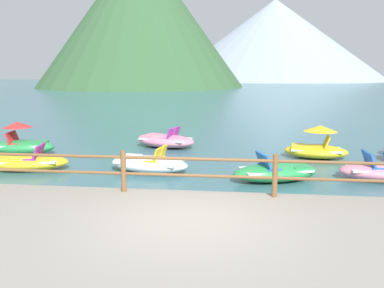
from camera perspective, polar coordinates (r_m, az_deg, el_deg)
ground_plane at (r=47.00m, az=5.60°, el=6.65°), size 200.00×200.00×0.00m
dock_railing at (r=8.75m, az=0.81°, el=-3.71°), size 23.92×0.12×0.95m
pedal_boat_0 at (r=12.47m, az=-6.32°, el=-2.83°), size 2.74×1.71×0.83m
pedal_boat_1 at (r=12.69m, az=25.78°, el=-3.56°), size 2.37×1.22×0.84m
pedal_boat_2 at (r=13.67m, az=-22.84°, el=-2.42°), size 2.75×1.61×0.83m
pedal_boat_3 at (r=16.40m, az=-3.89°, el=0.52°), size 2.86×2.12×0.87m
pedal_boat_5 at (r=11.58m, az=12.08°, el=-3.98°), size 2.75×1.87×0.84m
pedal_boat_6 at (r=15.00m, az=17.61°, el=-0.44°), size 2.42×1.57×1.20m
pedal_boat_7 at (r=16.23m, az=-23.46°, el=0.00°), size 2.51×1.40×1.26m
cliff_headland at (r=83.16m, az=-6.50°, el=17.44°), size 41.26×41.26×28.22m
distant_peak at (r=143.85m, az=11.85°, el=14.54°), size 75.06×75.06×27.55m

